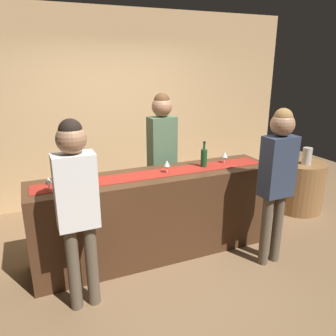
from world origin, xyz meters
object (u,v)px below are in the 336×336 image
customer_sipping (278,172)px  wine_glass_far_end (167,164)px  vase_on_side_table (307,156)px  bartender (162,147)px  wine_bottle_green (204,158)px  wine_glass_near_customer (225,155)px  wine_glass_mid_counter (48,181)px  round_side_table (300,186)px  wine_bottle_clear (80,173)px  customer_browsing (76,197)px

customer_sipping → wine_glass_far_end: bearing=144.0°
vase_on_side_table → bartender: bearing=170.0°
wine_bottle_green → bartender: (-0.29, 0.56, 0.03)m
bartender → wine_glass_near_customer: bearing=132.6°
wine_glass_far_end → customer_sipping: size_ratio=0.08×
bartender → wine_bottle_green: bearing=112.1°
wine_glass_mid_counter → vase_on_side_table: (3.50, 0.30, -0.22)m
wine_bottle_green → wine_glass_far_end: (-0.48, -0.04, -0.01)m
wine_glass_far_end → vase_on_side_table: (2.27, 0.23, -0.22)m
wine_bottle_green → customer_sipping: customer_sipping is taller
round_side_table → vase_on_side_table: bearing=-101.0°
wine_glass_mid_counter → vase_on_side_table: wine_glass_mid_counter is taller
round_side_table → wine_bottle_clear: bearing=-175.0°
wine_glass_near_customer → round_side_table: wine_glass_near_customer is taller
wine_glass_near_customer → wine_glass_far_end: (-0.78, -0.06, 0.00)m
wine_bottle_clear → customer_sipping: 2.01m
wine_glass_near_customer → round_side_table: bearing=9.1°
wine_bottle_green → wine_bottle_clear: 1.41m
wine_bottle_green → wine_glass_near_customer: (0.30, 0.03, -0.01)m
vase_on_side_table → wine_glass_far_end: bearing=-174.2°
wine_glass_far_end → customer_browsing: bearing=-152.3°
wine_bottle_green → customer_browsing: 1.63m
customer_browsing → wine_glass_near_customer: bearing=17.4°
vase_on_side_table → round_side_table: bearing=79.0°
wine_bottle_clear → wine_glass_far_end: bearing=-1.5°
customer_sipping → vase_on_side_table: size_ratio=7.13×
wine_glass_mid_counter → wine_glass_far_end: (1.23, 0.07, 0.00)m
wine_bottle_green → wine_glass_near_customer: 0.30m
wine_glass_near_customer → bartender: 0.80m
wine_glass_far_end → round_side_table: 2.41m
wine_glass_near_customer → wine_glass_far_end: bearing=-175.4°
wine_glass_far_end → wine_bottle_green: bearing=4.3°
customer_sipping → customer_browsing: customer_browsing is taller
wine_bottle_clear → wine_glass_mid_counter: wine_bottle_clear is taller
wine_bottle_clear → customer_sipping: (1.89, -0.67, -0.03)m
customer_sipping → customer_browsing: 2.01m
wine_glass_near_customer → bartender: bearing=137.9°
wine_bottle_clear → customer_browsing: 0.58m
wine_glass_far_end → vase_on_side_table: wine_glass_far_end is taller
wine_bottle_clear → vase_on_side_table: size_ratio=1.26×
wine_bottle_green → customer_sipping: bearing=-54.4°
wine_glass_mid_counter → round_side_table: size_ratio=0.19×
customer_browsing → wine_glass_far_end: bearing=26.6°
wine_glass_mid_counter → customer_sipping: bearing=-14.7°
wine_bottle_clear → round_side_table: 3.30m
wine_bottle_clear → customer_browsing: customer_browsing is taller
wine_bottle_clear → wine_glass_far_end: size_ratio=2.10×
wine_glass_mid_counter → wine_glass_far_end: bearing=3.1°
wine_glass_near_customer → wine_glass_far_end: size_ratio=1.00×
wine_glass_far_end → vase_on_side_table: size_ratio=0.60×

